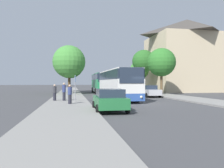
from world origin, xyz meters
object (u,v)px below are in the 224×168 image
parked_car_right_near (149,91)px  pedestrian_waiting_far (64,92)px  pedestrian_waiting_near (55,92)px  pedestrian_walking_back (70,94)px  tree_left_far (70,64)px  parked_car_left_curb (110,100)px  bus_stop_sign (75,85)px  tree_right_near (139,70)px  bus_middle (101,83)px  bus_front (118,84)px  tree_right_far (144,61)px  tree_left_near (69,62)px  tree_right_mid (161,62)px

parked_car_right_near → pedestrian_waiting_far: bearing=26.6°
pedestrian_waiting_near → pedestrian_walking_back: bearing=-45.1°
tree_left_far → pedestrian_waiting_far: bearing=-91.0°
parked_car_left_curb → pedestrian_waiting_near: pedestrian_waiting_near is taller
bus_stop_sign → tree_right_near: bearing=58.9°
pedestrian_waiting_near → pedestrian_waiting_far: pedestrian_waiting_far is taller
tree_left_far → pedestrian_waiting_near: bearing=-93.5°
bus_middle → tree_right_near: tree_right_near is taller
bus_front → tree_right_far: (8.56, 15.89, 4.27)m
pedestrian_waiting_near → tree_right_far: tree_right_far is taller
pedestrian_waiting_near → tree_left_far: 22.19m
bus_stop_sign → tree_left_far: (-0.71, 22.56, 3.96)m
parked_car_left_curb → pedestrian_waiting_near: (-4.26, 7.97, 0.18)m
pedestrian_waiting_far → tree_right_far: bearing=-35.6°
parked_car_left_curb → bus_front: bearing=75.6°
bus_front → bus_middle: bus_middle is taller
tree_right_near → tree_left_far: bearing=-177.2°
bus_front → parked_car_left_curb: bus_front is taller
tree_left_near → pedestrian_waiting_far: bearing=-91.4°
tree_right_far → parked_car_left_curb: bearing=-113.5°
pedestrian_waiting_far → tree_left_far: (0.39, 21.84, 4.63)m
parked_car_left_curb → bus_stop_sign: size_ratio=1.59×
bus_front → pedestrian_waiting_near: size_ratio=7.02×
bus_front → bus_stop_sign: size_ratio=4.52×
tree_right_far → tree_left_near: bearing=-165.3°
parked_car_right_near → pedestrian_walking_back: 13.98m
bus_stop_sign → tree_left_near: bearing=92.8°
parked_car_left_curb → pedestrian_waiting_far: pedestrian_waiting_far is taller
pedestrian_walking_back → tree_left_far: size_ratio=0.20×
pedestrian_waiting_near → bus_stop_sign: bearing=-2.3°
pedestrian_waiting_near → pedestrian_waiting_far: (0.94, -0.19, 0.09)m
parked_car_right_near → tree_right_far: bearing=-105.8°
parked_car_right_near → parked_car_left_curb: bearing=59.3°
pedestrian_walking_back → pedestrian_waiting_near: bearing=-71.0°
pedestrian_walking_back → tree_left_far: 25.73m
pedestrian_waiting_near → tree_right_mid: 18.35m
parked_car_left_curb → tree_right_far: bearing=67.2°
bus_front → bus_stop_sign: 5.73m
tree_left_near → tree_left_far: (0.03, 7.46, 0.28)m
tree_right_far → bus_middle: bearing=-176.3°
parked_car_left_curb → tree_left_far: 30.15m
bus_middle → tree_right_far: size_ratio=1.46×
parked_car_right_near → pedestrian_walking_back: bearing=40.5°
tree_left_far → parked_car_left_curb: bearing=-84.3°
tree_left_far → tree_right_mid: tree_left_far is taller
tree_left_far → tree_right_near: size_ratio=1.30×
parked_car_right_near → tree_right_far: size_ratio=0.55×
bus_middle → pedestrian_waiting_near: 18.76m
parked_car_left_curb → pedestrian_walking_back: 5.11m
bus_front → pedestrian_waiting_far: size_ratio=6.37×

